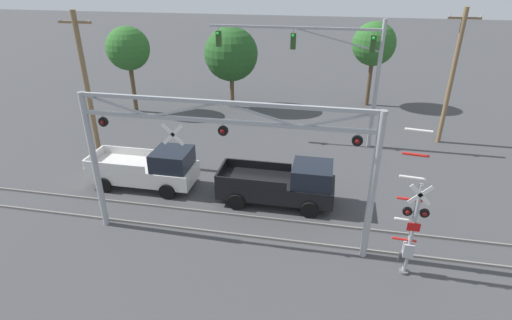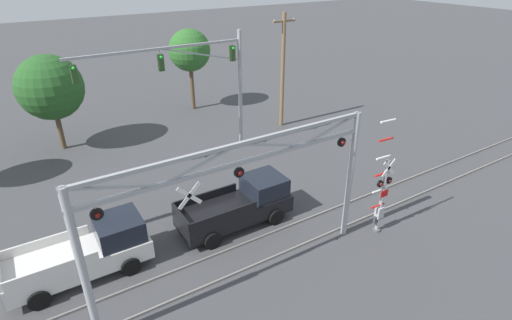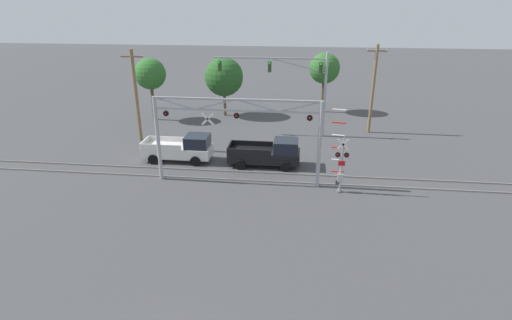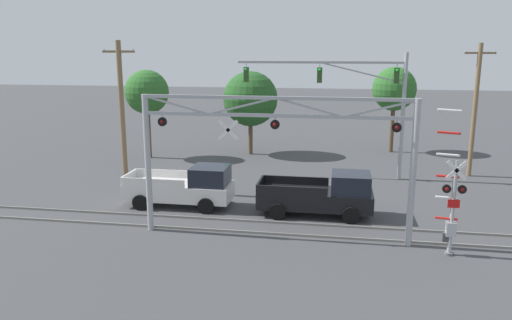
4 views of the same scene
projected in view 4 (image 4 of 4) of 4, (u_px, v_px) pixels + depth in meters
rail_track_near at (275, 234)px, 21.46m from camera, size 80.00×0.08×0.10m
rail_track_far at (279, 223)px, 22.84m from camera, size 80.00×0.08×0.10m
crossing_gantry at (275, 144)px, 20.33m from camera, size 11.26×0.29×5.98m
crossing_signal_mast at (451, 206)px, 18.98m from camera, size 1.27×0.35×5.69m
traffic_signal_span at (362, 93)px, 29.93m from camera, size 10.14×0.39×7.64m
pickup_truck_lead at (323, 195)px, 23.82m from camera, size 5.44×2.26×2.12m
pickup_truck_following at (186, 187)px, 25.20m from camera, size 5.39×2.26×2.12m
utility_pole_left at (122, 115)px, 27.43m from camera, size 1.80×0.28×8.29m
utility_pole_right at (475, 109)px, 30.57m from camera, size 1.80×0.28×8.19m
background_tree_beyond_span at (394, 89)px, 37.82m from camera, size 3.32×3.32×6.53m
background_tree_far_left_verge at (147, 92)px, 35.78m from camera, size 3.16×3.16×6.40m
background_tree_far_right_verge at (250, 99)px, 37.15m from camera, size 4.09×4.09×6.25m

